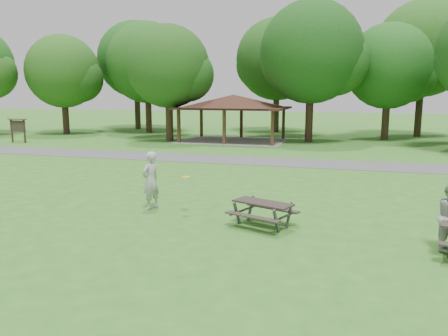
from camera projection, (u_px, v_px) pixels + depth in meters
The scene contains 15 objects.
ground at pixel (149, 236), 12.05m from camera, with size 160.00×160.00×0.00m, color #2F6B1E.
asphalt_path at pixel (255, 161), 25.30m from camera, with size 120.00×3.20×0.02m, color #4C4C4F.
pavilion at pixel (233, 103), 35.34m from camera, with size 8.60×7.01×3.76m.
notice_board at pixel (18, 126), 34.35m from camera, with size 1.60×0.30×1.88m.
tree_row_b at pixel (64, 74), 40.98m from camera, with size 7.14×6.80×9.28m.
tree_row_c at pixel (148, 65), 42.22m from camera, with size 8.19×7.80×10.67m.
tree_row_d at pixel (169, 69), 34.83m from camera, with size 6.93×6.60×9.27m.
tree_row_e at pixel (313, 55), 34.00m from camera, with size 8.40×8.00×11.02m.
tree_row_f at pixel (390, 69), 35.83m from camera, with size 7.35×7.00×9.55m.
tree_deep_a at pixel (137, 62), 46.25m from camera, with size 8.40×8.00×11.38m.
tree_deep_b at pixel (278, 62), 42.65m from camera, with size 8.40×8.00×11.13m.
tree_deep_c at pixel (425, 52), 38.04m from camera, with size 8.82×8.40×11.90m.
picnic_table_middle at pixel (263, 208), 12.87m from camera, with size 2.15×1.94×0.76m.
frisbee_in_flight at pixel (186, 177), 14.10m from camera, with size 0.30×0.30×0.02m.
frisbee_thrower at pixel (151, 180), 14.73m from camera, with size 0.72×0.47×1.98m, color #ABABAE.
Camera 1 is at (5.21, -10.51, 3.92)m, focal length 35.00 mm.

